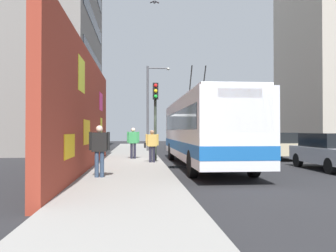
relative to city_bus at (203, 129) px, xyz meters
The scene contains 16 objects.
ground_plane 3.19m from the city_bus, 42.84° to the left, with size 80.00×80.00×0.00m, color #232326.
sidewalk_slab 4.27m from the city_bus, 60.28° to the left, with size 48.00×3.20×0.15m, color gray.
graffiti_wall 5.44m from the city_bus, 107.79° to the left, with size 14.81×0.32×4.83m.
building_far_left 18.57m from the city_bus, 39.52° to the left, with size 13.81×8.68×17.15m.
building_far_right 24.18m from the city_bus, 42.67° to the right, with size 10.31×6.12×21.61m.
city_bus is the anchor object (origin of this frame).
parked_car_silver 5.59m from the city_bus, 109.38° to the right, with size 4.14×1.87×1.58m.
parked_car_champagne 6.67m from the city_bus, 51.94° to the right, with size 4.22×1.83×1.58m.
parked_car_black 11.24m from the city_bus, 27.68° to the right, with size 4.05×1.85×1.58m.
parked_car_red 16.56m from the city_bus, 18.33° to the right, with size 4.19×1.94×1.58m.
pedestrian_midblock 4.70m from the city_bus, 45.14° to the left, with size 0.23×0.68×1.70m.
pedestrian_at_curb 2.63m from the city_bus, 69.05° to the left, with size 0.22×0.72×1.57m.
pedestrian_near_wall 6.25m from the city_bus, 135.84° to the left, with size 0.23×0.68×1.71m.
traffic_light 2.95m from the city_bus, 51.39° to the left, with size 0.49×0.28×4.01m.
street_lamp 11.42m from the city_bus, 10.50° to the left, with size 0.44×1.83×6.58m.
curbside_puddle 2.15m from the city_bus, 92.68° to the left, with size 1.19×1.19×0.00m, color black.
Camera 1 is at (-18.14, 1.31, 1.68)m, focal length 37.49 mm.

